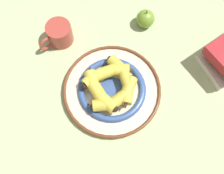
{
  "coord_description": "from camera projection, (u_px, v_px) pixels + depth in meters",
  "views": [
    {
      "loc": [
        0.1,
        -0.27,
        0.81
      ],
      "look_at": [
        0.01,
        0.0,
        0.03
      ],
      "focal_mm": 42.0,
      "sensor_mm": 36.0,
      "label": 1
    }
  ],
  "objects": [
    {
      "name": "ground_plane",
      "position": [
        109.0,
        90.0,
        0.86
      ],
      "size": [
        2.8,
        2.8,
        0.0
      ],
      "primitive_type": "plane",
      "color": "#B2C693"
    },
    {
      "name": "coffee_mug",
      "position": [
        59.0,
        34.0,
        0.89
      ],
      "size": [
        0.09,
        0.12,
        0.08
      ],
      "rotation": [
        0.0,
        0.0,
        4.22
      ],
      "color": "#B24238",
      "rests_on": "ground_plane"
    },
    {
      "name": "apple",
      "position": [
        145.0,
        19.0,
        0.92
      ],
      "size": [
        0.06,
        0.06,
        0.08
      ],
      "color": "olive",
      "rests_on": "ground_plane"
    },
    {
      "name": "banana_b",
      "position": [
        124.0,
        80.0,
        0.82
      ],
      "size": [
        0.12,
        0.16,
        0.04
      ],
      "rotation": [
        0.0,
        0.0,
        8.49
      ],
      "color": "gold",
      "rests_on": "decorative_bowl"
    },
    {
      "name": "banana_c",
      "position": [
        107.0,
        74.0,
        0.83
      ],
      "size": [
        0.15,
        0.13,
        0.04
      ],
      "rotation": [
        0.0,
        0.0,
        10.13
      ],
      "color": "yellow",
      "rests_on": "decorative_bowl"
    },
    {
      "name": "banana_d",
      "position": [
        99.0,
        90.0,
        0.81
      ],
      "size": [
        0.15,
        0.13,
        0.04
      ],
      "rotation": [
        0.0,
        0.0,
        11.88
      ],
      "color": "yellow",
      "rests_on": "decorative_bowl"
    },
    {
      "name": "banana_a",
      "position": [
        116.0,
        97.0,
        0.8
      ],
      "size": [
        0.13,
        0.15,
        0.04
      ],
      "rotation": [
        0.0,
        0.0,
        7.25
      ],
      "color": "gold",
      "rests_on": "decorative_bowl"
    },
    {
      "name": "decorative_bowl",
      "position": [
        112.0,
        89.0,
        0.85
      ],
      "size": [
        0.32,
        0.32,
        0.03
      ],
      "color": "beige",
      "rests_on": "ground_plane"
    }
  ]
}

